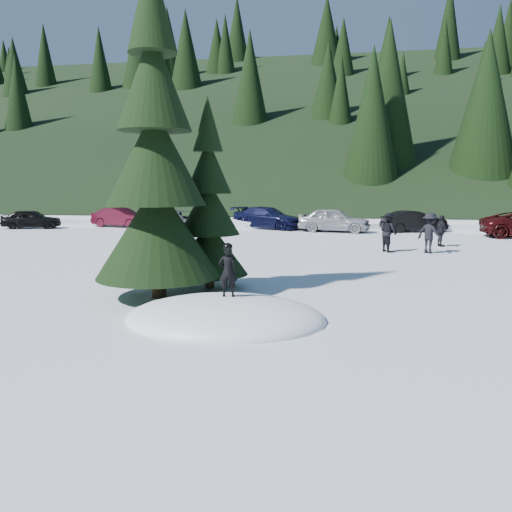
% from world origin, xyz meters
% --- Properties ---
extents(ground, '(200.00, 200.00, 0.00)m').
position_xyz_m(ground, '(0.00, 0.00, 0.00)').
color(ground, white).
rests_on(ground, ground).
extents(snow_mound, '(4.48, 3.52, 0.96)m').
position_xyz_m(snow_mound, '(0.00, 0.00, 0.00)').
color(snow_mound, white).
rests_on(snow_mound, ground).
extents(forest_hillside, '(200.00, 60.00, 25.00)m').
position_xyz_m(forest_hillside, '(0.00, 54.00, 12.50)').
color(forest_hillside, black).
rests_on(forest_hillside, ground).
extents(spruce_tall, '(3.20, 3.20, 8.60)m').
position_xyz_m(spruce_tall, '(-2.20, 1.80, 3.32)').
color(spruce_tall, '#301D10').
rests_on(spruce_tall, ground).
extents(spruce_short, '(2.20, 2.20, 5.37)m').
position_xyz_m(spruce_short, '(-1.20, 3.20, 2.10)').
color(spruce_short, '#301D10').
rests_on(spruce_short, ground).
extents(child_skier, '(0.44, 0.31, 1.13)m').
position_xyz_m(child_skier, '(0.03, 0.18, 1.05)').
color(child_skier, black).
rests_on(child_skier, snow_mound).
extents(adult_0, '(0.97, 1.05, 1.72)m').
position_xyz_m(adult_0, '(4.56, 12.00, 0.86)').
color(adult_0, black).
rests_on(adult_0, ground).
extents(adult_1, '(0.59, 0.94, 1.50)m').
position_xyz_m(adult_1, '(7.22, 14.30, 0.75)').
color(adult_1, black).
rests_on(adult_1, ground).
extents(adult_2, '(1.28, 1.23, 1.75)m').
position_xyz_m(adult_2, '(6.27, 11.81, 0.88)').
color(adult_2, black).
rests_on(adult_2, ground).
extents(car_0, '(3.97, 2.29, 1.27)m').
position_xyz_m(car_0, '(-17.93, 19.96, 0.64)').
color(car_0, black).
rests_on(car_0, ground).
extents(car_1, '(4.23, 2.12, 1.33)m').
position_xyz_m(car_1, '(-12.48, 21.98, 0.67)').
color(car_1, '#3E0B17').
rests_on(car_1, ground).
extents(car_2, '(5.52, 4.13, 1.39)m').
position_xyz_m(car_2, '(-6.75, 17.99, 0.70)').
color(car_2, '#55565D').
rests_on(car_2, ground).
extents(car_3, '(5.35, 3.88, 1.44)m').
position_xyz_m(car_3, '(-2.29, 22.42, 0.72)').
color(car_3, black).
rests_on(car_3, ground).
extents(car_4, '(4.66, 2.51, 1.50)m').
position_xyz_m(car_4, '(2.11, 20.87, 0.75)').
color(car_4, '#9B9DA4').
rests_on(car_4, ground).
extents(car_5, '(4.20, 2.60, 1.31)m').
position_xyz_m(car_5, '(6.99, 21.72, 0.65)').
color(car_5, black).
rests_on(car_5, ground).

